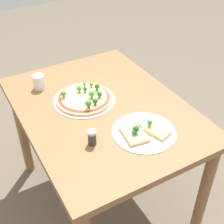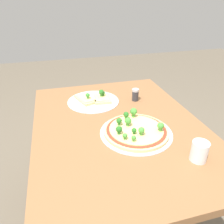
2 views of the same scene
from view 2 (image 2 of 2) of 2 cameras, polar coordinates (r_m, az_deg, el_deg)
The scene contains 6 objects.
ground_plane at distance 1.60m, azimuth 1.27°, elevation -26.09°, with size 8.00×8.00×0.00m, color brown.
dining_table at distance 1.14m, azimuth 1.61°, elevation -7.64°, with size 1.09×0.82×0.74m.
pizza_tray_whole at distance 1.01m, azimuth 6.25°, elevation -4.74°, with size 0.33×0.33×0.07m.
pizza_tray_slice at distance 1.31m, azimuth -4.71°, elevation 3.31°, with size 0.30×0.30×0.07m.
drinking_cup at distance 0.91m, azimuth 21.86°, elevation -9.51°, with size 0.06×0.06×0.08m, color white.
condiment_shaker at distance 1.31m, azimuth 6.11°, elevation 4.52°, with size 0.04×0.04×0.07m.
Camera 2 is at (0.88, -0.27, 1.31)m, focal length 35.00 mm.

